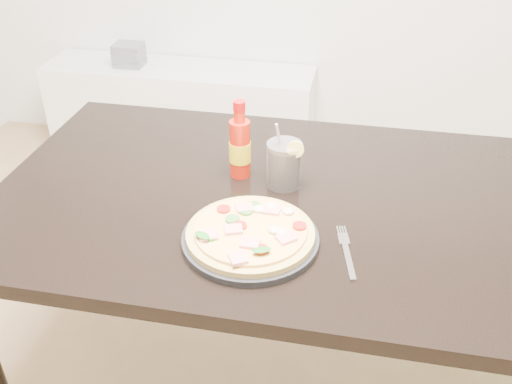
% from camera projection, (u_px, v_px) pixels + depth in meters
% --- Properties ---
extents(dining_table, '(1.40, 0.90, 0.75)m').
position_uv_depth(dining_table, '(265.00, 220.00, 1.51)').
color(dining_table, black).
rests_on(dining_table, ground).
extents(plate, '(0.31, 0.31, 0.02)m').
position_uv_depth(plate, '(250.00, 239.00, 1.29)').
color(plate, black).
rests_on(plate, dining_table).
extents(pizza, '(0.29, 0.29, 0.03)m').
position_uv_depth(pizza, '(251.00, 232.00, 1.28)').
color(pizza, tan).
rests_on(pizza, plate).
extents(hot_sauce_bottle, '(0.06, 0.06, 0.22)m').
position_uv_depth(hot_sauce_bottle, '(240.00, 147.00, 1.50)').
color(hot_sauce_bottle, red).
rests_on(hot_sauce_bottle, dining_table).
extents(cola_cup, '(0.10, 0.09, 0.18)m').
position_uv_depth(cola_cup, '(284.00, 165.00, 1.47)').
color(cola_cup, black).
rests_on(cola_cup, dining_table).
extents(fork, '(0.06, 0.19, 0.00)m').
position_uv_depth(fork, '(346.00, 250.00, 1.27)').
color(fork, silver).
rests_on(fork, dining_table).
extents(media_console, '(1.40, 0.34, 0.50)m').
position_uv_depth(media_console, '(181.00, 112.00, 3.06)').
color(media_console, white).
rests_on(media_console, ground).
extents(cd_stack, '(0.14, 0.12, 0.11)m').
position_uv_depth(cd_stack, '(129.00, 55.00, 2.91)').
color(cd_stack, slate).
rests_on(cd_stack, media_console).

